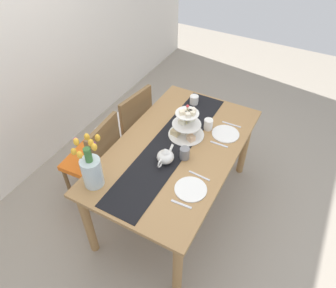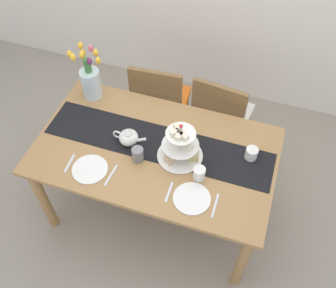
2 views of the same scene
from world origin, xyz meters
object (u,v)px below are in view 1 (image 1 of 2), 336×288
tiered_cake_stand (186,126)px  fork_right (219,144)px  dinner_plate_left (191,189)px  dinner_plate_right (225,134)px  cream_jug (194,100)px  dining_table (176,157)px  chair_right (129,125)px  teapot (165,156)px  mug_white_text (208,124)px  knife_right (231,124)px  chair_left (96,157)px  knife_left (199,176)px  mug_grey (185,153)px  tulip_vase (91,168)px  fork_left (181,204)px

tiered_cake_stand → fork_right: bearing=-86.3°
dinner_plate_left → dinner_plate_right: size_ratio=1.00×
tiered_cake_stand → cream_jug: 0.46m
dining_table → dinner_plate_right: size_ratio=6.96×
chair_right → teapot: bearing=-125.6°
cream_jug → dinner_plate_right: bearing=-123.1°
mug_white_text → dinner_plate_right: bearing=-89.5°
dinner_plate_right → knife_right: 0.15m
chair_left → knife_left: chair_left is taller
dinner_plate_right → knife_right: bearing=0.0°
dinner_plate_left → mug_grey: mug_grey is taller
mug_grey → chair_right: bearing=64.2°
cream_jug → chair_right: bearing=118.6°
chair_right → dinner_plate_left: size_ratio=3.96×
tiered_cake_stand → fork_right: (0.02, -0.29, -0.10)m
chair_right → cream_jug: bearing=-61.4°
dining_table → tulip_vase: 0.75m
dinner_plate_right → cream_jug: bearing=56.9°
dinner_plate_right → mug_white_text: 0.17m
mug_grey → mug_white_text: bearing=-2.5°
chair_right → tulip_vase: size_ratio=2.02×
dining_table → chair_left: bearing=107.1°
dining_table → mug_white_text: size_ratio=16.84×
chair_right → dinner_plate_right: chair_right is taller
chair_left → mug_white_text: 1.03m
chair_right → mug_grey: (-0.39, -0.80, 0.31)m
mug_white_text → mug_grey: bearing=177.5°
chair_left → dinner_plate_left: (-0.13, -0.98, 0.27)m
mug_white_text → knife_left: bearing=-163.2°
knife_left → mug_grey: mug_grey is taller
tulip_vase → mug_white_text: (0.95, -0.47, -0.11)m
dining_table → fork_right: bearing=-56.1°
cream_jug → mug_grey: size_ratio=0.89×
dinner_plate_left → knife_right: (0.82, 0.00, -0.00)m
dinner_plate_left → mug_white_text: size_ratio=2.42×
tiered_cake_stand → knife_left: size_ratio=1.79×
tulip_vase → knife_left: tulip_vase is taller
teapot → cream_jug: teapot is taller
chair_right → dinner_plate_left: (-0.65, -0.98, 0.27)m
tulip_vase → fork_right: (0.81, -0.63, -0.15)m
chair_right → fork_right: chair_right is taller
chair_right → mug_white_text: size_ratio=9.58×
dining_table → cream_jug: bearing=12.4°
teapot → tulip_vase: size_ratio=0.53×
cream_jug → mug_grey: (-0.69, -0.24, 0.01)m
cream_jug → fork_left: cream_jug is taller
dinner_plate_right → mug_grey: (-0.42, 0.18, 0.05)m
mug_white_text → dining_table: bearing=159.3°
teapot → fork_left: (-0.30, -0.29, -0.06)m
dinner_plate_right → dining_table: bearing=139.7°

